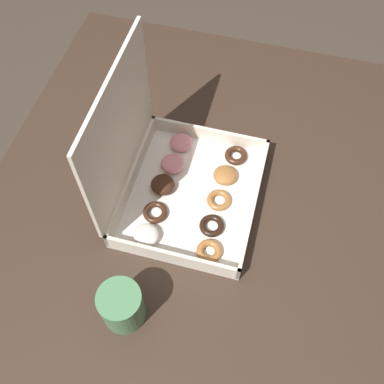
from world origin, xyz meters
The scene contains 4 objects.
ground_plane centered at (0.00, 0.00, 0.00)m, with size 8.00×8.00×0.00m, color #42382D.
dining_table centered at (0.00, 0.00, 0.67)m, with size 1.27×1.02×0.75m.
donut_box centered at (0.06, 0.07, 0.83)m, with size 0.35×0.31×0.35m.
coffee_mug centered at (-0.25, 0.08, 0.81)m, with size 0.09×0.09×0.10m.
Camera 1 is at (-0.47, -0.12, 1.68)m, focal length 42.00 mm.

